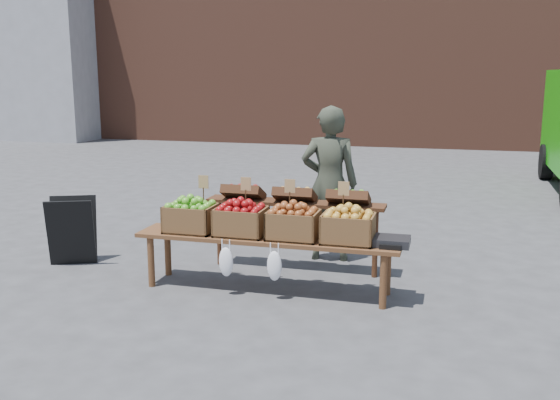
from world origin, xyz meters
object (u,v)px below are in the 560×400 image
(chalkboard_sign, at_px, (72,231))
(display_bench, at_px, (267,264))
(weighing_scale, at_px, (392,241))
(crate_red_apples, at_px, (293,225))
(back_table, at_px, (295,226))
(vendor, at_px, (329,184))
(crate_russet_pears, at_px, (241,221))
(crate_green_apples, at_px, (348,228))
(crate_golden_apples, at_px, (191,218))

(chalkboard_sign, bearing_deg, display_bench, -29.81)
(display_bench, height_order, weighing_scale, weighing_scale)
(chalkboard_sign, bearing_deg, crate_red_apples, -29.15)
(chalkboard_sign, height_order, crate_red_apples, crate_red_apples)
(chalkboard_sign, height_order, weighing_scale, chalkboard_sign)
(back_table, bearing_deg, weighing_scale, -32.30)
(back_table, bearing_deg, crate_red_apples, -77.18)
(weighing_scale, bearing_deg, vendor, 124.05)
(vendor, xyz_separation_m, chalkboard_sign, (-2.84, -0.99, -0.52))
(crate_russet_pears, height_order, crate_green_apples, same)
(display_bench, bearing_deg, weighing_scale, 0.00)
(vendor, bearing_deg, crate_russet_pears, 54.63)
(display_bench, distance_m, crate_golden_apples, 0.93)
(crate_russet_pears, bearing_deg, vendor, 62.23)
(vendor, xyz_separation_m, back_table, (-0.28, -0.55, -0.40))
(chalkboard_sign, relative_size, crate_golden_apples, 1.59)
(crate_golden_apples, xyz_separation_m, crate_russet_pears, (0.55, 0.00, 0.00))
(vendor, height_order, chalkboard_sign, vendor)
(back_table, distance_m, display_bench, 0.77)
(chalkboard_sign, bearing_deg, crate_russet_pears, -30.64)
(crate_golden_apples, bearing_deg, back_table, 37.56)
(crate_green_apples, bearing_deg, chalkboard_sign, 175.07)
(vendor, distance_m, crate_golden_apples, 1.77)
(weighing_scale, bearing_deg, back_table, 147.70)
(crate_russet_pears, bearing_deg, chalkboard_sign, 172.60)
(crate_red_apples, bearing_deg, crate_green_apples, 0.00)
(vendor, xyz_separation_m, crate_russet_pears, (-0.67, -1.27, -0.21))
(crate_russet_pears, bearing_deg, crate_red_apples, 0.00)
(chalkboard_sign, bearing_deg, crate_green_apples, -28.16)
(vendor, bearing_deg, crate_golden_apples, 38.56)
(display_bench, xyz_separation_m, crate_golden_apples, (-0.83, 0.00, 0.42))
(crate_green_apples, height_order, weighing_scale, crate_green_apples)
(vendor, distance_m, back_table, 0.73)
(back_table, relative_size, crate_red_apples, 4.20)
(weighing_scale, bearing_deg, chalkboard_sign, 175.64)
(vendor, bearing_deg, crate_green_apples, 101.21)
(crate_golden_apples, xyz_separation_m, crate_red_apples, (1.10, 0.00, 0.00))
(vendor, bearing_deg, display_bench, 65.19)
(back_table, height_order, crate_red_apples, back_table)
(vendor, height_order, weighing_scale, vendor)
(display_bench, bearing_deg, crate_golden_apples, 180.00)
(crate_golden_apples, relative_size, crate_green_apples, 1.00)
(display_bench, xyz_separation_m, crate_green_apples, (0.82, 0.00, 0.42))
(chalkboard_sign, height_order, display_bench, chalkboard_sign)
(crate_russet_pears, relative_size, crate_red_apples, 1.00)
(vendor, relative_size, display_bench, 0.68)
(weighing_scale, bearing_deg, crate_red_apples, 180.00)
(crate_golden_apples, distance_m, weighing_scale, 2.08)
(crate_golden_apples, xyz_separation_m, crate_green_apples, (1.65, 0.00, 0.00))
(display_bench, distance_m, crate_russet_pears, 0.51)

